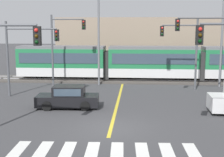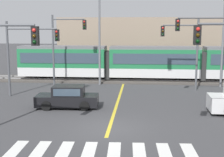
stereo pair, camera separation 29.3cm
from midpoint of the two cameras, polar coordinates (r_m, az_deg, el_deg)
name	(u,v)px [view 1 (the left image)]	position (r m, az deg, el deg)	size (l,w,h in m)	color
ground_plane	(111,128)	(17.14, -0.68, -9.03)	(200.00, 200.00, 0.00)	#3D3D3F
track_bed	(123,80)	(32.51, 1.84, -0.26)	(120.00, 4.00, 0.18)	#4C4742
rail_near	(123,80)	(31.78, 1.78, -0.22)	(120.00, 0.08, 0.10)	#939399
rail_far	(124,78)	(33.20, 1.90, 0.17)	(120.00, 0.08, 0.10)	#939399
light_rail_tram	(153,62)	(32.26, 7.28, 3.10)	(28.00, 2.64, 3.43)	silver
crosswalk_stripe_0	(16,153)	(14.56, -17.76, -12.77)	(0.56, 2.80, 0.01)	silver
crosswalk_stripe_1	(41,153)	(14.24, -13.47, -13.09)	(0.56, 2.80, 0.01)	silver
crosswalk_stripe_2	(66,153)	(14.00, -9.01, -13.35)	(0.56, 2.80, 0.01)	silver
crosswalk_stripe_3	(91,154)	(13.84, -4.40, -13.53)	(0.56, 2.80, 0.01)	silver
crosswalk_stripe_4	(117,154)	(13.76, 0.28, -13.63)	(0.56, 2.80, 0.01)	silver
crosswalk_stripe_5	(143,154)	(13.78, 4.99, -13.64)	(0.56, 2.80, 0.01)	silver
crosswalk_stripe_6	(168,155)	(13.88, 9.67, -13.57)	(0.56, 2.80, 0.01)	silver
crosswalk_stripe_7	(194,155)	(14.06, 14.24, -13.41)	(0.56, 2.80, 0.01)	silver
lane_centre_line	(118,102)	(23.02, 0.70, -4.33)	(0.20, 15.41, 0.01)	gold
sedan_crossing	(68,98)	(21.50, -8.44, -3.48)	(4.31, 2.13, 1.52)	black
traffic_light_mid_right	(213,42)	(24.14, 17.67, 6.29)	(4.25, 0.38, 6.57)	#515459
traffic_light_far_right	(184,44)	(27.79, 12.81, 6.09)	(3.25, 0.38, 6.21)	#515459
traffic_light_far_left	(63,40)	(29.45, -9.29, 6.96)	(3.25, 0.38, 6.63)	#515459
traffic_light_mid_left	(25,48)	(25.42, -15.92, 5.45)	(4.25, 0.38, 5.94)	#515459
street_lamp_centre	(100,32)	(29.75, -2.45, 8.45)	(1.87, 0.28, 8.99)	slate
street_lamp_east	(224,31)	(30.40, 19.61, 8.25)	(2.25, 0.28, 9.19)	slate
building_backdrop_far	(139,45)	(40.76, 4.69, 6.22)	(20.42, 6.00, 6.75)	gray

